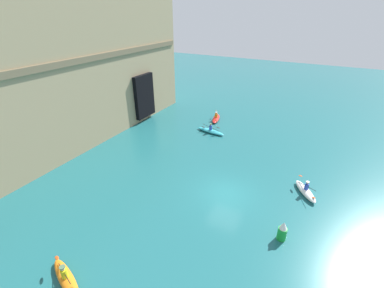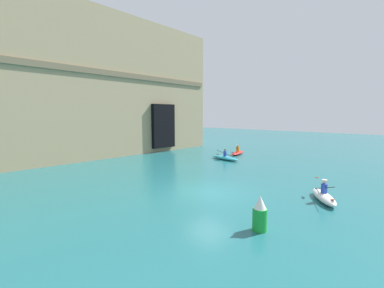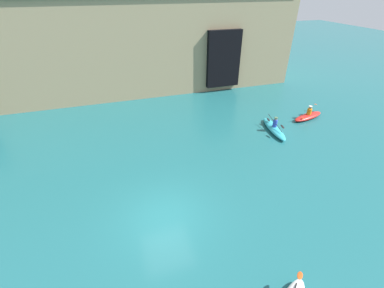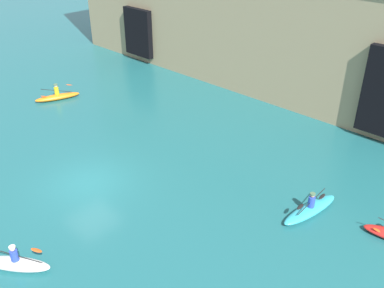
{
  "view_description": "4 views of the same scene",
  "coord_description": "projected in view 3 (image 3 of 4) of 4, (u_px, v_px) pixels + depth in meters",
  "views": [
    {
      "loc": [
        -15.2,
        -5.12,
        12.79
      ],
      "look_at": [
        4.25,
        5.31,
        1.08
      ],
      "focal_mm": 24.0,
      "sensor_mm": 36.0,
      "label": 1
    },
    {
      "loc": [
        -11.29,
        -9.25,
        4.48
      ],
      "look_at": [
        2.83,
        3.97,
        2.29
      ],
      "focal_mm": 24.0,
      "sensor_mm": 36.0,
      "label": 2
    },
    {
      "loc": [
        -1.3,
        -8.41,
        9.42
      ],
      "look_at": [
        2.38,
        3.26,
        1.69
      ],
      "focal_mm": 24.0,
      "sensor_mm": 36.0,
      "label": 3
    },
    {
      "loc": [
        16.52,
        -9.58,
        12.64
      ],
      "look_at": [
        2.24,
        5.45,
        0.97
      ],
      "focal_mm": 40.0,
      "sensor_mm": 36.0,
      "label": 4
    }
  ],
  "objects": [
    {
      "name": "kayak_cyan",
      "position": [
        274.0,
        128.0,
        19.09
      ],
      "size": [
        1.31,
        3.58,
        1.11
      ],
      "rotation": [
        0.0,
        0.0,
        1.42
      ],
      "color": "#33B2C6",
      "rests_on": "ground"
    },
    {
      "name": "kayak_red",
      "position": [
        308.0,
        116.0,
        20.81
      ],
      "size": [
        3.13,
        1.52,
        1.1
      ],
      "rotation": [
        0.0,
        0.0,
        0.25
      ],
      "color": "red",
      "rests_on": "ground"
    },
    {
      "name": "ground_plane",
      "position": [
        165.0,
        217.0,
        12.14
      ],
      "size": [
        120.0,
        120.0,
        0.0
      ],
      "primitive_type": "plane",
      "color": "#1E6066"
    },
    {
      "name": "cliff_bluff",
      "position": [
        92.0,
        8.0,
        22.34
      ],
      "size": [
        37.69,
        7.27,
        15.07
      ],
      "color": "#9E8966",
      "rests_on": "ground"
    }
  ]
}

